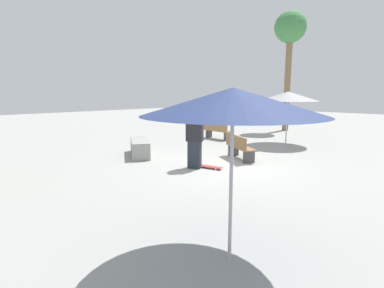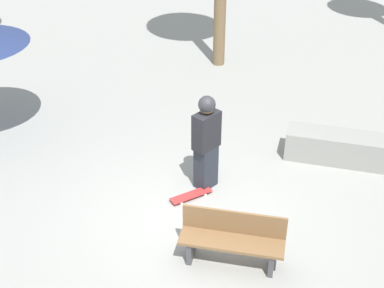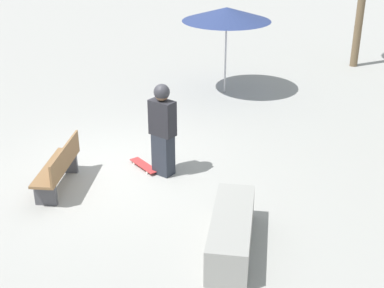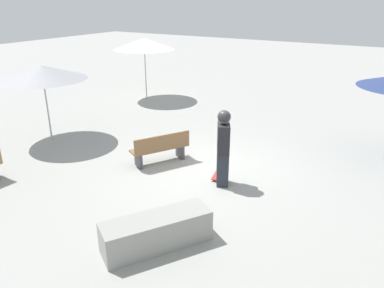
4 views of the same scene
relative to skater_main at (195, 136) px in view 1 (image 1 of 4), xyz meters
name	(u,v)px [view 1 (image 1 of 4)]	position (x,y,z in m)	size (l,w,h in m)	color
ground_plane	(220,166)	(0.73, -0.40, -1.00)	(60.00, 60.00, 0.00)	#9E9E99
skater_main	(195,136)	(0.00, 0.00, 0.00)	(0.48, 0.56, 1.86)	#282D38
skateboard	(210,167)	(0.28, -0.37, -0.94)	(0.38, 0.82, 0.07)	red
concrete_ledge	(140,147)	(-0.07, 2.76, -0.71)	(1.58, 2.01, 0.59)	gray
bench_near	(217,131)	(5.00, 3.31, -0.58)	(0.54, 1.62, 0.85)	#47474C
bench_far	(239,147)	(1.99, -0.24, -0.58)	(1.16, 1.61, 0.85)	#47474C
shade_umbrella_navy	(233,102)	(-3.33, -3.92, 1.17)	(2.40, 2.40, 2.36)	#B7B7BC
shade_umbrella_grey	(288,96)	(6.00, 0.10, 1.13)	(2.62, 2.62, 2.35)	#B7B7BC
palm_tree_left	(290,33)	(10.71, 2.60, 4.74)	(1.84, 1.84, 7.02)	#896B4C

